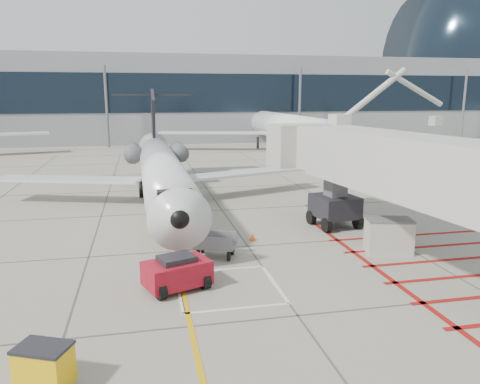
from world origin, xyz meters
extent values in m
plane|color=gray|center=(0.00, 0.00, 0.00)|extent=(260.00, 260.00, 0.00)
cone|color=#E84D0C|center=(-2.11, 6.57, 0.24)|extent=(0.34, 0.34, 0.47)
cone|color=#EC480C|center=(0.48, 4.96, 0.22)|extent=(0.31, 0.31, 0.43)
cube|color=gray|center=(10.00, 70.00, 7.00)|extent=(180.00, 28.00, 14.00)
cube|color=black|center=(10.00, 55.95, 8.00)|extent=(180.00, 0.10, 6.00)
camera|label=1|loc=(-5.24, -18.74, 7.79)|focal=35.00mm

